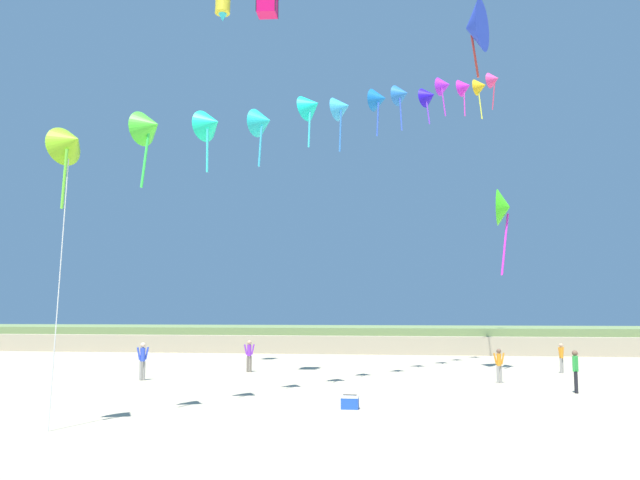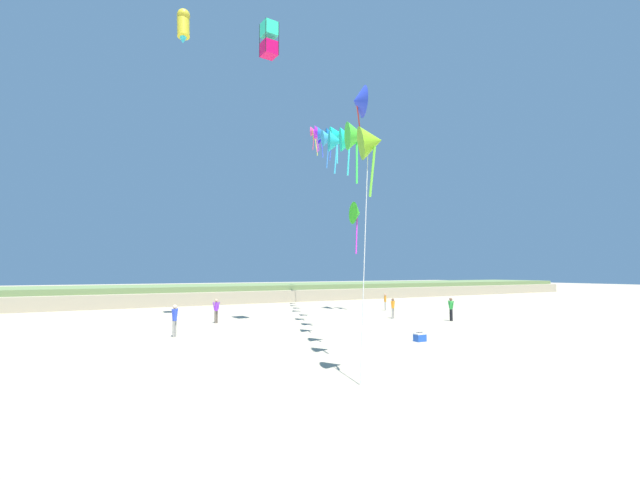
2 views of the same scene
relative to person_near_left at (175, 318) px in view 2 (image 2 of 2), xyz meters
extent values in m
plane|color=tan|center=(8.31, -10.88, -1.00)|extent=(240.00, 240.00, 0.00)
cube|color=tan|center=(8.31, 27.26, -0.33)|extent=(120.00, 13.67, 1.35)
cube|color=#6B844C|center=(8.31, 27.26, 0.54)|extent=(120.00, 11.62, 0.77)
cylinder|color=gray|center=(0.05, 0.06, -0.57)|extent=(0.13, 0.13, 0.87)
cylinder|color=gray|center=(-0.05, -0.06, -0.57)|extent=(0.13, 0.13, 0.87)
cylinder|color=blue|center=(0.00, 0.00, 0.18)|extent=(0.23, 0.23, 0.62)
cylinder|color=blue|center=(0.13, 0.15, 0.23)|extent=(0.20, 0.21, 0.59)
cylinder|color=blue|center=(-0.13, -0.15, 0.23)|extent=(0.20, 0.21, 0.59)
sphere|color=beige|center=(0.00, 0.00, 0.61)|extent=(0.24, 0.24, 0.24)
cylinder|color=gray|center=(16.11, 1.29, -0.62)|extent=(0.11, 0.11, 0.76)
cylinder|color=gray|center=(16.24, 1.33, -0.62)|extent=(0.11, 0.11, 0.76)
cylinder|color=orange|center=(16.18, 1.31, 0.03)|extent=(0.20, 0.20, 0.54)
cylinder|color=orange|center=(16.01, 1.26, 0.07)|extent=(0.19, 0.12, 0.51)
cylinder|color=orange|center=(16.34, 1.36, 0.07)|extent=(0.19, 0.12, 0.51)
sphere|color=brown|center=(16.18, 1.31, 0.41)|extent=(0.21, 0.21, 0.21)
cylinder|color=black|center=(18.73, -2.12, -0.59)|extent=(0.12, 0.12, 0.83)
cylinder|color=black|center=(18.74, -1.98, -0.59)|extent=(0.12, 0.12, 0.83)
cylinder|color=green|center=(18.74, -2.05, 0.13)|extent=(0.22, 0.22, 0.59)
cylinder|color=green|center=(18.72, -2.24, 0.17)|extent=(0.10, 0.20, 0.56)
cylinder|color=green|center=(18.75, -1.86, 0.17)|extent=(0.10, 0.20, 0.56)
sphere|color=brown|center=(18.74, -2.05, 0.54)|extent=(0.23, 0.23, 0.23)
cylinder|color=gray|center=(19.93, 6.97, -0.62)|extent=(0.11, 0.11, 0.77)
cylinder|color=gray|center=(19.84, 6.87, -0.62)|extent=(0.11, 0.11, 0.77)
cylinder|color=orange|center=(19.88, 6.92, 0.04)|extent=(0.20, 0.20, 0.54)
cylinder|color=orange|center=(20.00, 7.05, 0.08)|extent=(0.18, 0.19, 0.52)
cylinder|color=orange|center=(19.77, 6.79, 0.08)|extent=(0.18, 0.19, 0.52)
sphere|color=tan|center=(19.88, 6.92, 0.42)|extent=(0.21, 0.21, 0.21)
cylinder|color=#726656|center=(3.81, 5.08, -0.59)|extent=(0.12, 0.12, 0.83)
cylinder|color=#726656|center=(3.67, 5.03, -0.59)|extent=(0.12, 0.12, 0.83)
cylinder|color=purple|center=(3.74, 5.05, 0.12)|extent=(0.22, 0.22, 0.59)
cylinder|color=purple|center=(3.92, 5.11, 0.17)|extent=(0.21, 0.14, 0.56)
cylinder|color=purple|center=(3.56, 4.99, 0.17)|extent=(0.21, 0.14, 0.56)
sphere|color=tan|center=(3.74, 5.05, 0.54)|extent=(0.23, 0.23, 0.23)
cone|color=#83CC1E|center=(3.47, -13.20, 6.75)|extent=(1.28, 1.38, 1.20)
cylinder|color=#74E539|center=(3.41, -13.33, 5.72)|extent=(0.22, 0.18, 1.62)
cone|color=#47DB2F|center=(4.64, -10.64, 7.86)|extent=(1.13, 1.31, 1.15)
cylinder|color=#39E54A|center=(4.58, -10.78, 6.77)|extent=(0.20, 0.23, 1.74)
cone|color=#19E8AB|center=(5.83, -8.28, 8.55)|extent=(1.19, 1.33, 1.15)
cylinder|color=#39E5DC|center=(5.76, -8.41, 7.59)|extent=(0.11, 0.21, 1.48)
cone|color=#1EC1BE|center=(6.95, -5.39, 9.40)|extent=(1.08, 1.29, 1.10)
cylinder|color=#39BFE5|center=(6.88, -5.52, 8.41)|extent=(0.19, 0.15, 1.55)
cone|color=#13E1C4|center=(8.45, -3.15, 10.64)|extent=(1.27, 1.37, 1.21)
cylinder|color=#39D3E5|center=(8.38, -3.28, 9.64)|extent=(0.12, 0.13, 1.56)
cone|color=#35A8E1|center=(9.40, -0.45, 11.35)|extent=(1.16, 1.32, 1.18)
cylinder|color=#3982E5|center=(9.33, -0.58, 10.21)|extent=(0.16, 0.21, 1.84)
cone|color=blue|center=(10.93, 1.69, 12.34)|extent=(1.10, 1.30, 1.12)
cylinder|color=blue|center=(10.87, 1.56, 11.31)|extent=(0.17, 0.23, 1.62)
cone|color=blue|center=(11.93, 4.66, 13.50)|extent=(1.18, 1.31, 1.11)
cylinder|color=blue|center=(11.87, 4.52, 12.40)|extent=(0.16, 0.09, 1.76)
cone|color=#2410D3|center=(13.35, 7.17, 14.13)|extent=(1.26, 1.35, 1.16)
cylinder|color=#7439E5|center=(13.28, 7.03, 13.20)|extent=(0.24, 0.21, 1.43)
cone|color=#A624E5|center=(14.28, 9.42, 15.46)|extent=(1.13, 1.30, 1.10)
cylinder|color=#D639E5|center=(14.22, 9.29, 14.41)|extent=(0.27, 0.27, 1.65)
cone|color=#CC22C9|center=(15.64, 12.10, 16.21)|extent=(1.23, 1.35, 1.16)
cylinder|color=#E539B9|center=(15.58, 11.96, 15.14)|extent=(0.09, 0.17, 1.72)
cone|color=yellow|center=(16.79, 14.33, 16.95)|extent=(1.19, 1.33, 1.15)
cylinder|color=yellow|center=(16.72, 14.19, 15.69)|extent=(0.25, 0.32, 2.07)
cone|color=#ED3C89|center=(17.93, 16.97, 18.27)|extent=(1.21, 1.31, 1.11)
cylinder|color=#E5395A|center=(17.86, 16.83, 17.07)|extent=(0.28, 0.12, 1.97)
cylinder|color=silver|center=(3.24, -13.09, 2.91)|extent=(0.37, 0.12, 7.83)
cube|color=#DD0B56|center=(5.62, 0.62, 16.91)|extent=(0.98, 0.98, 0.92)
cube|color=#2DE5A6|center=(5.62, 0.62, 18.23)|extent=(0.98, 0.98, 0.92)
cylinder|color=black|center=(5.19, 0.13, 17.57)|extent=(0.04, 0.04, 2.24)
cylinder|color=black|center=(6.11, 0.19, 17.57)|extent=(0.04, 0.04, 2.24)
cylinder|color=black|center=(6.05, 1.11, 17.57)|extent=(0.04, 0.04, 2.24)
cylinder|color=black|center=(5.13, 1.05, 17.57)|extent=(0.04, 0.04, 2.24)
cylinder|color=gold|center=(1.44, 6.83, 20.49)|extent=(0.97, 1.17, 1.87)
sphere|color=gold|center=(1.44, 6.83, 21.29)|extent=(0.92, 0.92, 0.92)
cone|color=#2DCEE5|center=(1.44, 6.83, 19.52)|extent=(0.86, 0.86, 0.70)
sphere|color=black|center=(1.44, 6.83, 21.55)|extent=(0.19, 0.19, 0.19)
cone|color=#44EB1E|center=(17.30, 7.68, 7.85)|extent=(1.10, 2.13, 2.05)
cone|color=#E52DD9|center=(17.30, 7.68, 7.87)|extent=(0.65, 1.18, 1.13)
cylinder|color=#E52DD9|center=(17.30, 7.68, 5.81)|extent=(0.58, 0.60, 3.43)
cone|color=blue|center=(15.75, 5.02, 17.07)|extent=(1.76, 2.88, 2.74)
cone|color=red|center=(15.75, 5.02, 17.09)|extent=(1.02, 1.60, 1.51)
cylinder|color=red|center=(15.75, 5.02, 15.49)|extent=(0.40, 0.16, 2.34)
cube|color=blue|center=(10.51, -7.69, -0.82)|extent=(0.56, 0.40, 0.36)
cube|color=white|center=(10.51, -7.69, -0.61)|extent=(0.58, 0.41, 0.06)
cylinder|color=black|center=(10.51, -7.69, -0.55)|extent=(0.45, 0.03, 0.03)
camera|label=1|loc=(13.03, -30.03, 2.14)|focal=38.00mm
camera|label=2|loc=(-4.75, -24.23, 2.52)|focal=24.00mm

